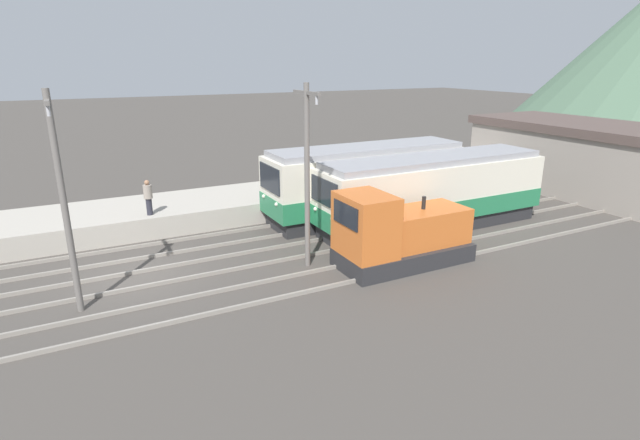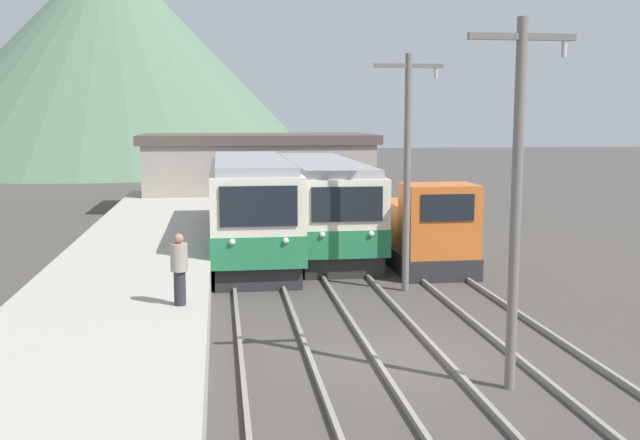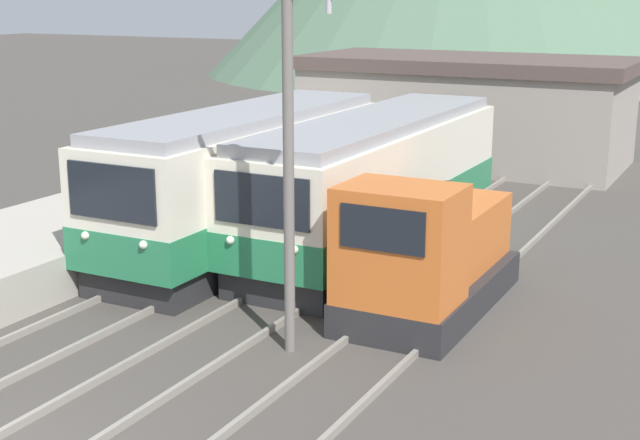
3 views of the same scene
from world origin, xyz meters
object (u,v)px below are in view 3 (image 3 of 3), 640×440
Objects in this scene: commuter_train_left at (247,186)px; catenary_mast_mid at (289,153)px; shunting_locomotive at (427,257)px; commuter_train_center at (375,187)px.

catenary_mast_mid reaches higher than commuter_train_left.
shunting_locomotive is at bearing 64.76° from catenary_mast_mid.
commuter_train_left reaches higher than commuter_train_center.
catenary_mast_mid reaches higher than commuter_train_center.
commuter_train_center is at bearing 126.39° from shunting_locomotive.
shunting_locomotive is at bearing -53.61° from commuter_train_center.
commuter_train_left is 6.23m from shunting_locomotive.
commuter_train_left is 3.36m from commuter_train_center.
catenary_mast_mid is at bearing -78.23° from commuter_train_center.
commuter_train_left is at bearing -146.57° from commuter_train_center.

